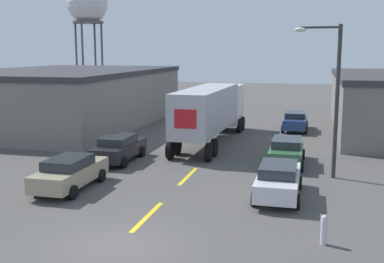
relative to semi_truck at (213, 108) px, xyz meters
name	(u,v)px	position (x,y,z in m)	size (l,w,h in m)	color
ground_plane	(117,246)	(0.71, -18.49, -2.36)	(160.00, 160.00, 0.00)	#4C4947
road_centerline	(188,176)	(0.71, -9.39, -2.36)	(0.20, 15.80, 0.01)	yellow
warehouse_left	(67,97)	(-13.94, 5.16, -0.01)	(14.01, 21.87, 4.69)	slate
semi_truck	(213,108)	(0.00, 0.00, 0.00)	(2.88, 13.43, 3.87)	silver
parked_car_left_far	(119,148)	(-3.97, -7.15, -1.57)	(1.95, 4.64, 1.51)	black
parked_car_right_far	(295,121)	(5.39, 6.28, -1.57)	(1.95, 4.64, 1.51)	navy
parked_car_left_near	(70,172)	(-3.97, -12.90, -1.57)	(1.95, 4.64, 1.51)	tan
parked_car_right_near	(278,180)	(5.39, -11.84, -1.57)	(1.95, 4.64, 1.51)	silver
parked_car_right_mid	(287,151)	(5.39, -5.57, -1.57)	(1.95, 4.64, 1.51)	#2D5B38
water_tower	(87,5)	(-23.63, 29.50, 10.06)	(5.54, 5.54, 15.40)	#47474C
street_lamp	(332,90)	(7.58, -7.88, 2.02)	(2.25, 0.32, 7.55)	#2D2D30
fire_hydrant	(324,230)	(7.23, -16.69, -1.86)	(0.22, 0.22, 1.00)	silver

